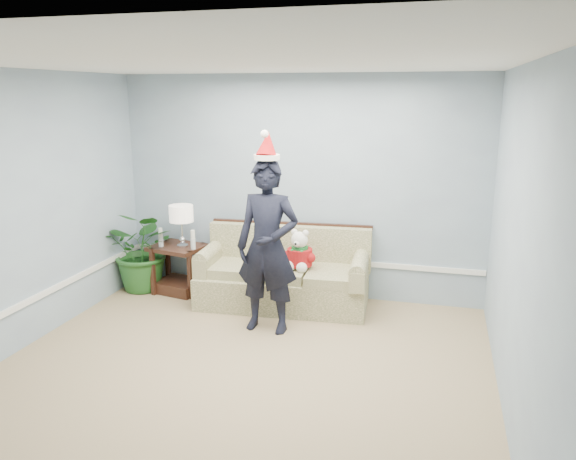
% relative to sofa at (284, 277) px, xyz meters
% --- Properties ---
extents(room_shell, '(4.54, 5.04, 2.74)m').
position_rel_sofa_xyz_m(room_shell, '(0.07, -2.08, 1.02)').
color(room_shell, tan).
rests_on(room_shell, ground).
extents(wainscot_trim, '(4.49, 4.99, 0.06)m').
position_rel_sofa_xyz_m(wainscot_trim, '(-1.11, -0.90, 0.12)').
color(wainscot_trim, white).
rests_on(wainscot_trim, room_shell).
extents(sofa, '(2.04, 0.98, 0.93)m').
position_rel_sofa_xyz_m(sofa, '(0.00, 0.00, 0.00)').
color(sofa, '#4A5729').
rests_on(sofa, room_shell).
extents(side_table, '(0.72, 0.64, 0.61)m').
position_rel_sofa_xyz_m(side_table, '(-1.41, 0.05, -0.09)').
color(side_table, '#3E1F16').
rests_on(side_table, room_shell).
extents(table_lamp, '(0.30, 0.30, 0.53)m').
position_rel_sofa_xyz_m(table_lamp, '(-1.32, 0.01, 0.68)').
color(table_lamp, silver).
rests_on(table_lamp, side_table).
extents(candle_pair, '(0.50, 0.06, 0.24)m').
position_rel_sofa_xyz_m(candle_pair, '(-1.36, -0.04, 0.39)').
color(candle_pair, silver).
rests_on(candle_pair, side_table).
extents(houseplant, '(1.01, 0.89, 1.06)m').
position_rel_sofa_xyz_m(houseplant, '(-1.85, 0.01, 0.20)').
color(houseplant, '#215A21').
rests_on(houseplant, room_shell).
extents(man, '(0.69, 0.47, 1.83)m').
position_rel_sofa_xyz_m(man, '(0.04, -0.77, 0.59)').
color(man, black).
rests_on(man, room_shell).
extents(santa_hat, '(0.27, 0.30, 0.31)m').
position_rel_sofa_xyz_m(santa_hat, '(0.04, -0.76, 1.62)').
color(santa_hat, white).
rests_on(santa_hat, man).
extents(teddy_bear, '(0.33, 0.35, 0.48)m').
position_rel_sofa_xyz_m(teddy_bear, '(0.22, -0.11, 0.33)').
color(teddy_bear, white).
rests_on(teddy_bear, sofa).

